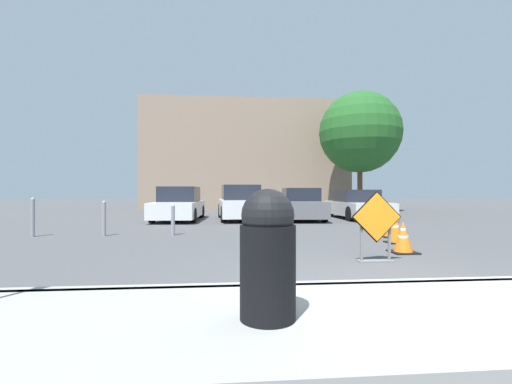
{
  "coord_description": "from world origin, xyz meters",
  "views": [
    {
      "loc": [
        -2.04,
        -4.14,
        1.26
      ],
      "look_at": [
        -0.65,
        11.95,
        1.25
      ],
      "focal_mm": 24.0,
      "sensor_mm": 36.0,
      "label": 1
    }
  ],
  "objects_px": {
    "traffic_cone_second": "(395,227)",
    "traffic_cone_fourth": "(382,220)",
    "road_closed_sign": "(376,224)",
    "bollard_second": "(104,217)",
    "parked_car_fourth": "(356,205)",
    "parked_car_nearest": "(179,205)",
    "traffic_cone_nearest": "(403,237)",
    "bollard_third": "(33,216)",
    "trash_bin": "(268,253)",
    "parked_car_second": "(240,204)",
    "bollard_nearest": "(173,219)",
    "parked_car_third": "(301,205)",
    "traffic_cone_third": "(390,223)"
  },
  "relations": [
    {
      "from": "parked_car_second",
      "to": "parked_car_third",
      "type": "bearing_deg",
      "value": 171.49
    },
    {
      "from": "traffic_cone_nearest",
      "to": "parked_car_fourth",
      "type": "distance_m",
      "value": 9.21
    },
    {
      "from": "trash_bin",
      "to": "bollard_nearest",
      "type": "distance_m",
      "value": 7.35
    },
    {
      "from": "road_closed_sign",
      "to": "parked_car_second",
      "type": "distance_m",
      "value": 9.84
    },
    {
      "from": "trash_bin",
      "to": "bollard_nearest",
      "type": "height_order",
      "value": "trash_bin"
    },
    {
      "from": "traffic_cone_nearest",
      "to": "parked_car_nearest",
      "type": "relative_size",
      "value": 0.14
    },
    {
      "from": "traffic_cone_third",
      "to": "traffic_cone_fourth",
      "type": "bearing_deg",
      "value": 72.99
    },
    {
      "from": "traffic_cone_third",
      "to": "parked_car_nearest",
      "type": "xyz_separation_m",
      "value": [
        -6.67,
        6.31,
        0.28
      ]
    },
    {
      "from": "traffic_cone_second",
      "to": "traffic_cone_fourth",
      "type": "distance_m",
      "value": 2.66
    },
    {
      "from": "parked_car_nearest",
      "to": "bollard_second",
      "type": "height_order",
      "value": "parked_car_nearest"
    },
    {
      "from": "road_closed_sign",
      "to": "trash_bin",
      "type": "xyz_separation_m",
      "value": [
        -2.33,
        -2.94,
        0.04
      ]
    },
    {
      "from": "parked_car_nearest",
      "to": "bollard_second",
      "type": "xyz_separation_m",
      "value": [
        -1.38,
        -5.43,
        -0.14
      ]
    },
    {
      "from": "traffic_cone_second",
      "to": "traffic_cone_fourth",
      "type": "height_order",
      "value": "traffic_cone_second"
    },
    {
      "from": "traffic_cone_nearest",
      "to": "parked_car_third",
      "type": "distance_m",
      "value": 8.54
    },
    {
      "from": "trash_bin",
      "to": "parked_car_second",
      "type": "bearing_deg",
      "value": 88.77
    },
    {
      "from": "traffic_cone_fourth",
      "to": "bollard_second",
      "type": "bearing_deg",
      "value": -176.52
    },
    {
      "from": "parked_car_second",
      "to": "bollard_third",
      "type": "height_order",
      "value": "parked_car_second"
    },
    {
      "from": "traffic_cone_nearest",
      "to": "traffic_cone_third",
      "type": "relative_size",
      "value": 0.81
    },
    {
      "from": "road_closed_sign",
      "to": "traffic_cone_third",
      "type": "height_order",
      "value": "road_closed_sign"
    },
    {
      "from": "trash_bin",
      "to": "traffic_cone_nearest",
      "type": "bearing_deg",
      "value": 49.04
    },
    {
      "from": "road_closed_sign",
      "to": "parked_car_fourth",
      "type": "distance_m",
      "value": 10.29
    },
    {
      "from": "parked_car_nearest",
      "to": "parked_car_third",
      "type": "xyz_separation_m",
      "value": [
        5.48,
        -0.21,
        -0.02
      ]
    },
    {
      "from": "parked_car_nearest",
      "to": "traffic_cone_fourth",
      "type": "bearing_deg",
      "value": 148.07
    },
    {
      "from": "road_closed_sign",
      "to": "parked_car_fourth",
      "type": "xyz_separation_m",
      "value": [
        3.42,
        9.7,
        -0.05
      ]
    },
    {
      "from": "road_closed_sign",
      "to": "parked_car_nearest",
      "type": "distance_m",
      "value": 10.71
    },
    {
      "from": "road_closed_sign",
      "to": "traffic_cone_second",
      "type": "xyz_separation_m",
      "value": [
        1.45,
        2.15,
        -0.28
      ]
    },
    {
      "from": "bollard_second",
      "to": "parked_car_second",
      "type": "bearing_deg",
      "value": 53.01
    },
    {
      "from": "parked_car_nearest",
      "to": "traffic_cone_third",
      "type": "bearing_deg",
      "value": 139.35
    },
    {
      "from": "parked_car_third",
      "to": "bollard_second",
      "type": "xyz_separation_m",
      "value": [
        -6.86,
        -5.22,
        -0.12
      ]
    },
    {
      "from": "traffic_cone_fourth",
      "to": "parked_car_nearest",
      "type": "relative_size",
      "value": 0.16
    },
    {
      "from": "traffic_cone_nearest",
      "to": "road_closed_sign",
      "type": "bearing_deg",
      "value": -138.61
    },
    {
      "from": "traffic_cone_second",
      "to": "parked_car_nearest",
      "type": "height_order",
      "value": "parked_car_nearest"
    },
    {
      "from": "bollard_second",
      "to": "parked_car_fourth",
      "type": "bearing_deg",
      "value": 30.06
    },
    {
      "from": "traffic_cone_third",
      "to": "traffic_cone_fourth",
      "type": "relative_size",
      "value": 1.12
    },
    {
      "from": "traffic_cone_nearest",
      "to": "parked_car_nearest",
      "type": "xyz_separation_m",
      "value": [
        -5.75,
        8.74,
        0.35
      ]
    },
    {
      "from": "road_closed_sign",
      "to": "parked_car_second",
      "type": "bearing_deg",
      "value": 102.08
    },
    {
      "from": "traffic_cone_nearest",
      "to": "trash_bin",
      "type": "distance_m",
      "value": 5.02
    },
    {
      "from": "parked_car_second",
      "to": "bollard_nearest",
      "type": "relative_size",
      "value": 5.04
    },
    {
      "from": "road_closed_sign",
      "to": "bollard_second",
      "type": "height_order",
      "value": "road_closed_sign"
    },
    {
      "from": "traffic_cone_fourth",
      "to": "parked_car_nearest",
      "type": "bearing_deg",
      "value": 145.32
    },
    {
      "from": "parked_car_nearest",
      "to": "parked_car_third",
      "type": "height_order",
      "value": "parked_car_nearest"
    },
    {
      "from": "parked_car_second",
      "to": "bollard_third",
      "type": "distance_m",
      "value": 8.16
    },
    {
      "from": "bollard_nearest",
      "to": "parked_car_second",
      "type": "bearing_deg",
      "value": 68.24
    },
    {
      "from": "trash_bin",
      "to": "bollard_nearest",
      "type": "bearing_deg",
      "value": 105.09
    },
    {
      "from": "road_closed_sign",
      "to": "parked_car_second",
      "type": "height_order",
      "value": "parked_car_second"
    },
    {
      "from": "road_closed_sign",
      "to": "parked_car_fourth",
      "type": "height_order",
      "value": "parked_car_fourth"
    },
    {
      "from": "parked_car_fourth",
      "to": "bollard_third",
      "type": "distance_m",
      "value": 12.8
    },
    {
      "from": "traffic_cone_second",
      "to": "trash_bin",
      "type": "distance_m",
      "value": 6.35
    },
    {
      "from": "traffic_cone_second",
      "to": "bollard_third",
      "type": "height_order",
      "value": "bollard_third"
    },
    {
      "from": "parked_car_fourth",
      "to": "bollard_nearest",
      "type": "bearing_deg",
      "value": 35.28
    }
  ]
}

